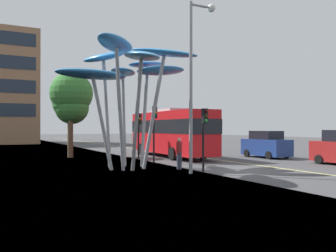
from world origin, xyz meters
The scene contains 10 objects.
ground centered at (-0.65, 0.00, -0.05)m, with size 120.00×240.00×0.10m.
red_bus centered at (0.86, 10.01, 2.12)m, with size 3.16×11.45×3.88m.
leaf_sculpture centered at (-5.51, 3.00, 5.71)m, with size 8.04×8.71×7.23m.
traffic_light_kerb_near centered at (-2.25, 0.18, 2.47)m, with size 0.28×0.42×3.40m.
traffic_light_kerb_far centered at (-2.64, 5.65, 2.74)m, with size 0.28×0.42×3.79m.
traffic_light_island_mid centered at (-2.20, 9.36, 2.52)m, with size 0.28×0.42×3.47m.
car_parked_mid centered at (7.13, 5.63, 1.00)m, with size 1.97×4.06×2.12m.
street_lamp centered at (-2.98, -0.13, 5.61)m, with size 1.61×0.44×9.01m.
tree_pavement_near centered at (-6.41, 13.64, 4.70)m, with size 3.49×3.49×6.95m.
pedestrian centered at (-2.91, 1.78, 0.91)m, with size 0.34×0.34×1.80m.
Camera 1 is at (-13.00, -16.26, 2.37)m, focal length 38.79 mm.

